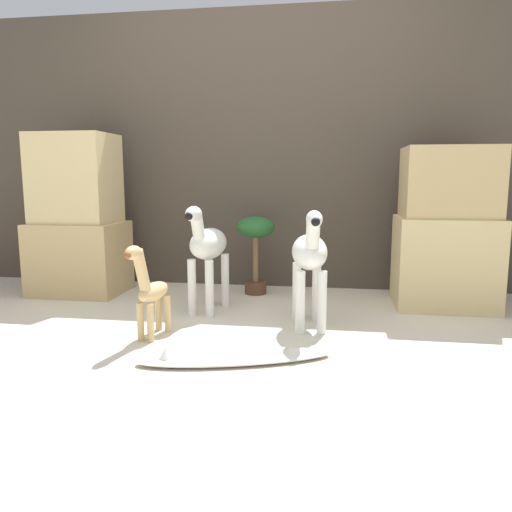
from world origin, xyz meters
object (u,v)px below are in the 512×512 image
object	(u,v)px
zebra_right	(310,257)
zebra_left	(207,248)
surfboard	(233,357)
potted_palm_front	(255,238)
giraffe_figurine	(150,290)

from	to	relation	value
zebra_right	zebra_left	xyz separation A→B (m)	(-0.69, 0.28, 0.00)
zebra_left	surfboard	distance (m)	1.04
potted_palm_front	zebra_right	bearing A→B (deg)	-61.20
zebra_right	giraffe_figurine	distance (m)	0.94
zebra_left	potted_palm_front	size ratio (longest dim) A/B	1.20
giraffe_figurine	potted_palm_front	world-z (taller)	potted_palm_front
zebra_right	potted_palm_front	world-z (taller)	zebra_right
surfboard	zebra_right	bearing A→B (deg)	61.08
zebra_right	potted_palm_front	bearing A→B (deg)	118.80
potted_palm_front	zebra_left	bearing A→B (deg)	-113.37
zebra_right	giraffe_figurine	size ratio (longest dim) A/B	1.32
zebra_left	giraffe_figurine	world-z (taller)	zebra_left
giraffe_figurine	potted_palm_front	size ratio (longest dim) A/B	0.91
zebra_left	surfboard	bearing A→B (deg)	-68.44
zebra_right	potted_palm_front	distance (m)	0.94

